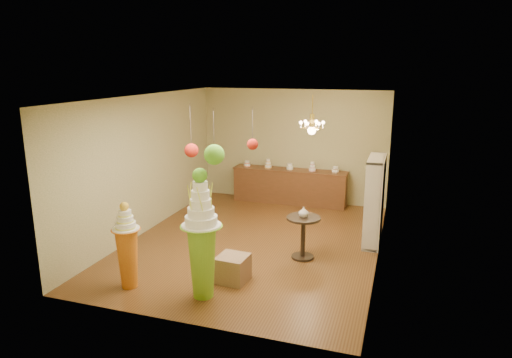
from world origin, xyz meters
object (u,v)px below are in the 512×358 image
(round_table, at_px, (303,232))
(pedestal_green, at_px, (202,245))
(sideboard, at_px, (290,186))
(pedestal_orange, at_px, (127,252))

(round_table, bearing_deg, pedestal_green, -121.07)
(sideboard, xyz_separation_m, round_table, (1.13, -3.45, 0.06))
(pedestal_green, height_order, round_table, pedestal_green)
(pedestal_orange, relative_size, round_table, 1.78)
(pedestal_green, height_order, pedestal_orange, pedestal_green)
(pedestal_green, relative_size, pedestal_orange, 1.43)
(pedestal_orange, bearing_deg, round_table, 39.46)
(pedestal_orange, distance_m, round_table, 3.23)
(pedestal_orange, xyz_separation_m, round_table, (2.49, 2.05, -0.09))
(pedestal_green, bearing_deg, round_table, 58.93)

